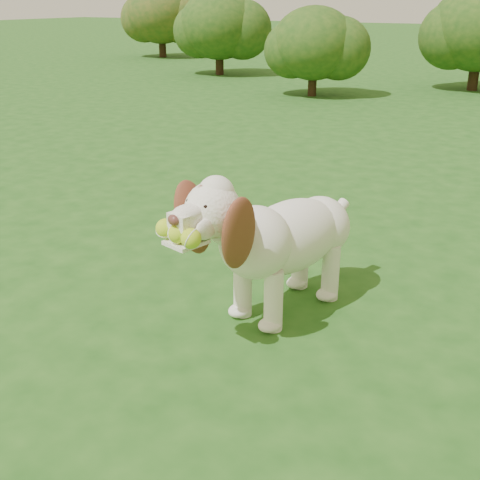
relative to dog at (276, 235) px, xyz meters
The scene contains 6 objects.
ground 0.69m from the dog, 47.86° to the left, with size 80.00×80.00×0.00m, color #1C4C15.
dog is the anchor object (origin of this frame).
shrub_a 7.94m from the dog, 112.07° to the left, with size 1.44×1.44×1.50m.
shrub_e 11.04m from the dog, 123.23° to the left, with size 1.73×1.73×1.79m.
shrub_g 15.51m from the dog, 128.91° to the left, with size 1.98×1.98×2.05m.
shrub_b 9.51m from the dog, 94.01° to the left, with size 1.80×1.80×1.87m.
Camera 1 is at (0.94, -2.99, 1.60)m, focal length 45.00 mm.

